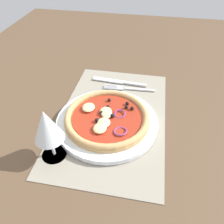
{
  "coord_description": "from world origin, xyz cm",
  "views": [
    {
      "loc": [
        -48.96,
        -8.9,
        46.11
      ],
      "look_at": [
        -1.09,
        0.0,
        2.85
      ],
      "focal_mm": 35.45,
      "sensor_mm": 36.0,
      "label": 1
    }
  ],
  "objects": [
    {
      "name": "ground_plane",
      "position": [
        0.0,
        0.0,
        -1.2
      ],
      "size": [
        190.0,
        140.0,
        2.4
      ],
      "primitive_type": "cube",
      "color": "brown"
    },
    {
      "name": "wine_glass",
      "position": [
        -16.93,
        12.15,
        10.15
      ],
      "size": [
        7.2,
        7.2,
        14.9
      ],
      "color": "silver",
      "rests_on": "ground_plane"
    },
    {
      "name": "fork",
      "position": [
        14.7,
        -2.19,
        0.62
      ],
      "size": [
        2.47,
        18.05,
        0.44
      ],
      "rotation": [
        0.0,
        0.0,
        1.62
      ],
      "color": "silver",
      "rests_on": "placemat"
    },
    {
      "name": "knife",
      "position": [
        18.28,
        1.07,
        0.65
      ],
      "size": [
        3.05,
        20.07,
        0.62
      ],
      "rotation": [
        0.0,
        0.0,
        1.5
      ],
      "color": "silver",
      "rests_on": "placemat"
    },
    {
      "name": "pizza",
      "position": [
        -3.66,
        1.04,
        2.95
      ],
      "size": [
        24.49,
        24.49,
        2.55
      ],
      "color": "tan",
      "rests_on": "plate"
    },
    {
      "name": "plate",
      "position": [
        -3.62,
        0.99,
        1.13
      ],
      "size": [
        29.53,
        29.53,
        1.45
      ],
      "primitive_type": "cylinder",
      "color": "white",
      "rests_on": "placemat"
    },
    {
      "name": "placemat",
      "position": [
        0.0,
        0.0,
        0.2
      ],
      "size": [
        50.67,
        31.66,
        0.4
      ],
      "primitive_type": "cube",
      "color": "gray",
      "rests_on": "ground_plane"
    }
  ]
}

